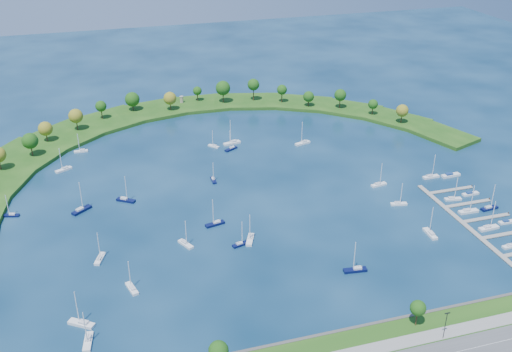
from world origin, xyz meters
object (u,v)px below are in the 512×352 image
object	(u,v)px
moored_boat_1	(81,209)
moored_boat_9	(82,323)
docked_boat_10	(431,176)
moored_boat_8	(88,341)
moored_boat_13	(355,269)
docked_boat_2	(511,245)
moored_boat_15	(231,148)
harbor_tower	(182,99)
docked_boat_7	(489,208)
moored_boat_10	(303,142)
docked_boat_6	(468,211)
moored_boat_4	(250,239)
moored_boat_2	(213,179)
moored_boat_7	(132,288)
moored_boat_21	(100,258)
docked_boat_5	(507,222)
docked_boat_4	(489,227)
moored_boat_5	(232,142)
moored_boat_17	(214,146)
docked_boat_9	(470,194)
docked_boat_8	(453,198)
moored_boat_6	(399,203)
moored_boat_3	(379,184)
moored_boat_12	(430,233)
moored_boat_14	(126,199)
moored_boat_19	(11,215)
docked_boat_11	(451,175)
moored_boat_0	(241,243)
moored_boat_11	(186,243)

from	to	relation	value
moored_boat_1	moored_boat_9	distance (m)	75.96
docked_boat_10	moored_boat_8	bearing A→B (deg)	-159.04
moored_boat_13	docked_boat_2	xyz separation A→B (m)	(65.53, -3.02, -0.06)
moored_boat_9	moored_boat_15	bearing A→B (deg)	-89.03
harbor_tower	docked_boat_7	distance (m)	199.50
moored_boat_8	moored_boat_10	distance (m)	173.20
docked_boat_6	moored_boat_4	bearing A→B (deg)	177.90
moored_boat_2	moored_boat_9	distance (m)	108.62
moored_boat_7	moored_boat_21	distance (m)	24.06
moored_boat_7	docked_boat_5	size ratio (longest dim) A/B	1.54
moored_boat_4	moored_boat_13	world-z (taller)	moored_boat_13
docked_boat_4	moored_boat_1	bearing A→B (deg)	155.01
docked_boat_5	docked_boat_7	bearing A→B (deg)	91.64
moored_boat_10	docked_boat_4	size ratio (longest dim) A/B	0.99
moored_boat_1	moored_boat_5	bearing A→B (deg)	-5.67
moored_boat_17	docked_boat_9	distance (m)	132.72
docked_boat_8	moored_boat_6	bearing A→B (deg)	-176.95
docked_boat_6	docked_boat_7	world-z (taller)	docked_boat_6
moored_boat_13	moored_boat_15	distance (m)	120.20
moored_boat_3	docked_boat_8	xyz separation A→B (m)	(25.60, -22.17, -0.01)
moored_boat_3	docked_boat_10	world-z (taller)	docked_boat_10
moored_boat_12	docked_boat_8	bearing A→B (deg)	-45.54
moored_boat_6	moored_boat_12	distance (m)	25.98
moored_boat_9	moored_boat_15	distance (m)	145.40
docked_boat_9	docked_boat_10	xyz separation A→B (m)	(-8.07, 20.42, 0.31)
moored_boat_1	moored_boat_9	bearing A→B (deg)	-130.03
moored_boat_14	moored_boat_19	size ratio (longest dim) A/B	1.24
moored_boat_3	moored_boat_10	distance (m)	58.61
moored_boat_3	moored_boat_6	distance (m)	19.05
docked_boat_10	moored_boat_2	bearing A→B (deg)	163.09
moored_boat_7	moored_boat_19	bearing A→B (deg)	18.90
moored_boat_7	moored_boat_14	world-z (taller)	moored_boat_14
docked_boat_4	docked_boat_9	bearing A→B (deg)	66.02
moored_boat_14	moored_boat_15	xyz separation A→B (m)	(59.58, 40.90, -0.04)
moored_boat_7	docked_boat_5	distance (m)	156.43
moored_boat_12	moored_boat_7	bearing A→B (deg)	93.24
moored_boat_17	moored_boat_19	bearing A→B (deg)	74.50
docked_boat_4	docked_boat_6	xyz separation A→B (m)	(0.00, 14.28, -0.00)
harbor_tower	docked_boat_7	xyz separation A→B (m)	(105.34, -169.39, -3.28)
harbor_tower	docked_boat_11	size ratio (longest dim) A/B	0.44
moored_boat_14	docked_boat_5	distance (m)	165.52
harbor_tower	docked_boat_4	bearing A→B (deg)	-62.66
moored_boat_6	moored_boat_2	bearing A→B (deg)	159.63
moored_boat_0	docked_boat_7	xyz separation A→B (m)	(112.01, -4.08, 0.04)
moored_boat_12	moored_boat_11	bearing A→B (deg)	80.24
moored_boat_6	moored_boat_9	distance (m)	144.08
docked_boat_10	moored_boat_10	bearing A→B (deg)	126.87
docked_boat_5	docked_boat_10	bearing A→B (deg)	101.67
moored_boat_0	moored_boat_6	size ratio (longest dim) A/B	0.99
moored_boat_10	moored_boat_14	bearing A→B (deg)	4.23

